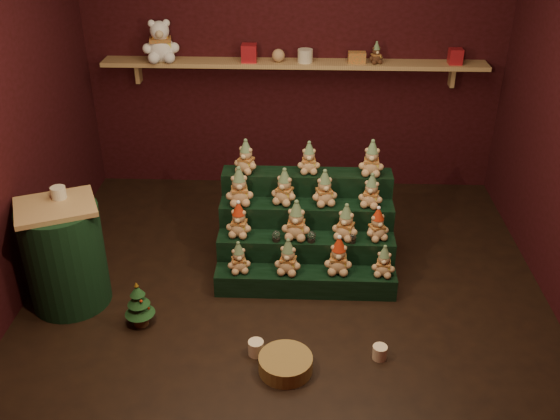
{
  "coord_description": "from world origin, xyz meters",
  "views": [
    {
      "loc": [
        0.11,
        -3.89,
        2.93
      ],
      "look_at": [
        -0.06,
        0.25,
        0.63
      ],
      "focal_mm": 40.0,
      "sensor_mm": 36.0,
      "label": 1
    }
  ],
  "objects_px": {
    "snow_globe_b": "(311,236)",
    "wicker_basket": "(286,364)",
    "riser_tier_front": "(305,282)",
    "mug_right": "(380,352)",
    "snow_globe_c": "(352,238)",
    "side_table": "(65,255)",
    "white_bear": "(160,35)",
    "mini_christmas_tree": "(139,304)",
    "mug_left": "(256,348)",
    "snow_globe_a": "(276,236)",
    "brown_bear": "(376,53)"
  },
  "relations": [
    {
      "from": "mini_christmas_tree",
      "to": "mug_left",
      "type": "relative_size",
      "value": 3.44
    },
    {
      "from": "mini_christmas_tree",
      "to": "snow_globe_a",
      "type": "bearing_deg",
      "value": 32.32
    },
    {
      "from": "side_table",
      "to": "mug_right",
      "type": "xyz_separation_m",
      "value": [
        2.29,
        -0.55,
        -0.36
      ]
    },
    {
      "from": "riser_tier_front",
      "to": "snow_globe_a",
      "type": "distance_m",
      "value": 0.42
    },
    {
      "from": "snow_globe_a",
      "to": "white_bear",
      "type": "height_order",
      "value": "white_bear"
    },
    {
      "from": "snow_globe_b",
      "to": "snow_globe_c",
      "type": "xyz_separation_m",
      "value": [
        0.32,
        -0.0,
        -0.01
      ]
    },
    {
      "from": "mini_christmas_tree",
      "to": "brown_bear",
      "type": "height_order",
      "value": "brown_bear"
    },
    {
      "from": "side_table",
      "to": "wicker_basket",
      "type": "distance_m",
      "value": 1.83
    },
    {
      "from": "snow_globe_b",
      "to": "side_table",
      "type": "bearing_deg",
      "value": -169.19
    },
    {
      "from": "side_table",
      "to": "white_bear",
      "type": "xyz_separation_m",
      "value": [
        0.41,
        1.95,
        1.14
      ]
    },
    {
      "from": "snow_globe_a",
      "to": "mini_christmas_tree",
      "type": "relative_size",
      "value": 0.24
    },
    {
      "from": "riser_tier_front",
      "to": "mug_right",
      "type": "bearing_deg",
      "value": -55.46
    },
    {
      "from": "white_bear",
      "to": "mini_christmas_tree",
      "type": "bearing_deg",
      "value": -95.63
    },
    {
      "from": "side_table",
      "to": "white_bear",
      "type": "relative_size",
      "value": 1.76
    },
    {
      "from": "mini_christmas_tree",
      "to": "white_bear",
      "type": "height_order",
      "value": "white_bear"
    },
    {
      "from": "white_bear",
      "to": "brown_bear",
      "type": "relative_size",
      "value": 2.48
    },
    {
      "from": "brown_bear",
      "to": "snow_globe_c",
      "type": "bearing_deg",
      "value": -115.71
    },
    {
      "from": "snow_globe_c",
      "to": "wicker_basket",
      "type": "height_order",
      "value": "snow_globe_c"
    },
    {
      "from": "mug_left",
      "to": "wicker_basket",
      "type": "distance_m",
      "value": 0.26
    },
    {
      "from": "wicker_basket",
      "to": "side_table",
      "type": "bearing_deg",
      "value": 157.26
    },
    {
      "from": "riser_tier_front",
      "to": "snow_globe_b",
      "type": "xyz_separation_m",
      "value": [
        0.04,
        0.16,
        0.32
      ]
    },
    {
      "from": "side_table",
      "to": "wicker_basket",
      "type": "relative_size",
      "value": 2.34
    },
    {
      "from": "riser_tier_front",
      "to": "white_bear",
      "type": "relative_size",
      "value": 2.94
    },
    {
      "from": "riser_tier_front",
      "to": "snow_globe_b",
      "type": "bearing_deg",
      "value": 75.5
    },
    {
      "from": "snow_globe_b",
      "to": "brown_bear",
      "type": "height_order",
      "value": "brown_bear"
    },
    {
      "from": "snow_globe_a",
      "to": "snow_globe_c",
      "type": "relative_size",
      "value": 1.12
    },
    {
      "from": "snow_globe_a",
      "to": "brown_bear",
      "type": "distance_m",
      "value": 2.08
    },
    {
      "from": "snow_globe_c",
      "to": "mini_christmas_tree",
      "type": "xyz_separation_m",
      "value": [
        -1.55,
        -0.61,
        -0.22
      ]
    },
    {
      "from": "wicker_basket",
      "to": "brown_bear",
      "type": "xyz_separation_m",
      "value": [
        0.74,
        2.64,
        1.36
      ]
    },
    {
      "from": "mug_right",
      "to": "snow_globe_c",
      "type": "bearing_deg",
      "value": 99.41
    },
    {
      "from": "side_table",
      "to": "riser_tier_front",
      "type": "bearing_deg",
      "value": -18.2
    },
    {
      "from": "snow_globe_c",
      "to": "brown_bear",
      "type": "height_order",
      "value": "brown_bear"
    },
    {
      "from": "mug_right",
      "to": "wicker_basket",
      "type": "xyz_separation_m",
      "value": [
        -0.63,
        -0.14,
        0.01
      ]
    },
    {
      "from": "snow_globe_a",
      "to": "snow_globe_b",
      "type": "relative_size",
      "value": 0.97
    },
    {
      "from": "mug_right",
      "to": "wicker_basket",
      "type": "bearing_deg",
      "value": -167.2
    },
    {
      "from": "snow_globe_a",
      "to": "mug_left",
      "type": "bearing_deg",
      "value": -96.27
    },
    {
      "from": "snow_globe_b",
      "to": "snow_globe_c",
      "type": "distance_m",
      "value": 0.32
    },
    {
      "from": "snow_globe_a",
      "to": "mini_christmas_tree",
      "type": "height_order",
      "value": "snow_globe_a"
    },
    {
      "from": "side_table",
      "to": "brown_bear",
      "type": "relative_size",
      "value": 4.35
    },
    {
      "from": "mug_left",
      "to": "mug_right",
      "type": "distance_m",
      "value": 0.84
    },
    {
      "from": "snow_globe_a",
      "to": "mini_christmas_tree",
      "type": "xyz_separation_m",
      "value": [
        -0.96,
        -0.61,
        -0.22
      ]
    },
    {
      "from": "white_bear",
      "to": "brown_bear",
      "type": "bearing_deg",
      "value": -10.39
    },
    {
      "from": "riser_tier_front",
      "to": "mini_christmas_tree",
      "type": "height_order",
      "value": "mini_christmas_tree"
    },
    {
      "from": "mini_christmas_tree",
      "to": "wicker_basket",
      "type": "xyz_separation_m",
      "value": [
        1.07,
        -0.44,
        -0.12
      ]
    },
    {
      "from": "mug_right",
      "to": "white_bear",
      "type": "xyz_separation_m",
      "value": [
        -1.88,
        2.5,
        1.51
      ]
    },
    {
      "from": "riser_tier_front",
      "to": "snow_globe_c",
      "type": "bearing_deg",
      "value": 24.02
    },
    {
      "from": "snow_globe_b",
      "to": "brown_bear",
      "type": "xyz_separation_m",
      "value": [
        0.58,
        1.6,
        1.01
      ]
    },
    {
      "from": "snow_globe_c",
      "to": "mug_right",
      "type": "xyz_separation_m",
      "value": [
        0.15,
        -0.9,
        -0.35
      ]
    },
    {
      "from": "riser_tier_front",
      "to": "snow_globe_a",
      "type": "height_order",
      "value": "snow_globe_a"
    },
    {
      "from": "snow_globe_b",
      "to": "wicker_basket",
      "type": "xyz_separation_m",
      "value": [
        -0.17,
        -1.04,
        -0.35
      ]
    }
  ]
}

